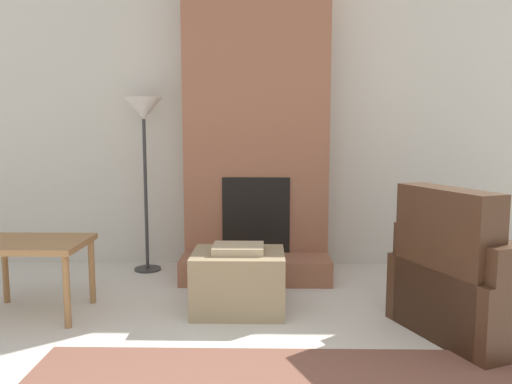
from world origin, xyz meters
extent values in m
cube|color=beige|center=(0.00, 3.37, 1.30)|extent=(7.06, 0.06, 2.60)
cube|color=#935B42|center=(0.00, 3.14, 1.30)|extent=(1.24, 0.39, 2.60)
cube|color=#935B42|center=(0.00, 2.76, 0.10)|extent=(1.24, 0.38, 0.20)
cube|color=black|center=(0.00, 2.94, 0.53)|extent=(0.58, 0.02, 0.65)
cube|color=#998460|center=(-0.11, 2.08, 0.21)|extent=(0.63, 0.49, 0.42)
cube|color=tan|center=(-0.11, 2.08, 0.44)|extent=(0.35, 0.27, 0.05)
cube|color=#422819|center=(1.46, 1.76, 0.22)|extent=(1.12, 1.12, 0.44)
cube|color=#422819|center=(1.15, 1.63, 0.46)|extent=(0.45, 0.71, 0.92)
cube|color=#422819|center=(1.32, 2.08, 0.32)|extent=(0.78, 0.45, 0.65)
cube|color=#9E7042|center=(-1.50, 1.99, 0.49)|extent=(0.71, 0.54, 0.04)
cylinder|color=#9E7042|center=(-1.18, 1.75, 0.24)|extent=(0.04, 0.04, 0.47)
cylinder|color=#9E7042|center=(-1.81, 2.22, 0.24)|extent=(0.04, 0.04, 0.47)
cylinder|color=#9E7042|center=(-1.18, 2.22, 0.24)|extent=(0.04, 0.04, 0.47)
cylinder|color=#333333|center=(-0.98, 3.09, 0.01)|extent=(0.23, 0.23, 0.02)
cylinder|color=#333333|center=(-0.98, 3.09, 0.68)|extent=(0.03, 0.03, 1.33)
cone|color=silver|center=(-0.98, 3.09, 1.44)|extent=(0.33, 0.33, 0.19)
camera|label=1|loc=(0.08, -1.28, 1.25)|focal=35.00mm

